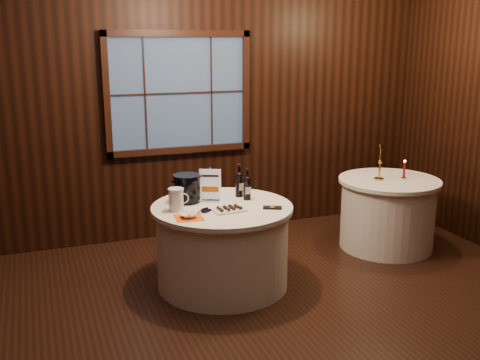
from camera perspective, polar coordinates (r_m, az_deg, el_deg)
name	(u,v)px	position (r m, az deg, el deg)	size (l,w,h in m)	color
ground	(264,336)	(4.51, 2.50, -15.55)	(6.00, 6.00, 0.00)	black
back_wall	(179,102)	(6.31, -6.26, 7.84)	(6.00, 0.10, 3.00)	black
main_table	(222,245)	(5.19, -1.79, -6.66)	(1.28, 1.28, 0.77)	white
side_table	(387,213)	(6.32, 14.74, -3.26)	(1.08, 1.08, 0.77)	white
sign_stand	(211,190)	(5.17, -3.00, -1.04)	(0.19, 0.15, 0.32)	#ADADB4
port_bottle_left	(239,183)	(5.32, -0.08, -0.26)	(0.08, 0.09, 0.32)	black
port_bottle_right	(247,186)	(5.22, 0.73, -0.63)	(0.07, 0.08, 0.30)	black
ice_bucket	(187,188)	(5.15, -5.37, -0.80)	(0.26, 0.26, 0.26)	black
chocolate_plate	(229,209)	(4.91, -1.11, -2.98)	(0.29, 0.20, 0.04)	white
chocolate_box	(272,208)	(4.99, 3.32, -2.82)	(0.17, 0.08, 0.01)	black
grape_bunch	(206,210)	(4.88, -3.45, -3.10)	(0.16, 0.08, 0.04)	black
glass_pitcher	(176,199)	(4.93, -6.49, -1.97)	(0.19, 0.14, 0.20)	white
orange_napkin	(189,218)	(4.75, -5.21, -3.82)	(0.23, 0.23, 0.00)	#F45914
cracker_bowl	(189,215)	(4.74, -5.22, -3.59)	(0.14, 0.14, 0.03)	white
brass_candlestick	(380,167)	(6.12, 14.01, 1.28)	(0.11, 0.11, 0.39)	#C58E3D
red_candle	(404,171)	(6.26, 16.34, 0.86)	(0.06, 0.06, 0.21)	#C58E3D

